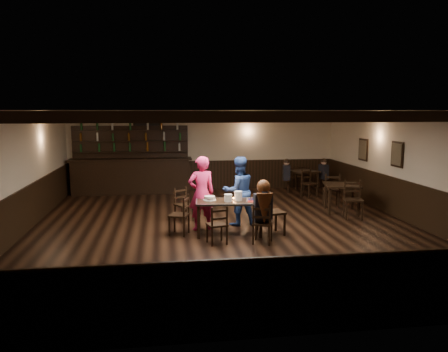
{
  "coord_description": "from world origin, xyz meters",
  "views": [
    {
      "loc": [
        -1.41,
        -9.76,
        2.7
      ],
      "look_at": [
        -0.0,
        0.2,
        1.18
      ],
      "focal_mm": 35.0,
      "sensor_mm": 36.0,
      "label": 1
    }
  ],
  "objects": [
    {
      "name": "ground",
      "position": [
        0.0,
        0.0,
        0.0
      ],
      "size": [
        10.0,
        10.0,
        0.0
      ],
      "primitive_type": "plane",
      "color": "black",
      "rests_on": "ground"
    },
    {
      "name": "room_shell",
      "position": [
        0.01,
        0.04,
        1.75
      ],
      "size": [
        9.02,
        10.02,
        2.71
      ],
      "color": "beige",
      "rests_on": "ground"
    },
    {
      "name": "dining_table",
      "position": [
        0.0,
        -0.56,
        0.66
      ],
      "size": [
        1.5,
        0.85,
        0.75
      ],
      "color": "black",
      "rests_on": "ground"
    },
    {
      "name": "chair_near_left",
      "position": [
        -0.33,
        -1.26,
        0.47
      ],
      "size": [
        0.44,
        0.43,
        0.8
      ],
      "color": "black",
      "rests_on": "ground"
    },
    {
      "name": "chair_near_right",
      "position": [
        0.56,
        -1.35,
        0.48
      ],
      "size": [
        0.5,
        0.49,
        0.83
      ],
      "color": "black",
      "rests_on": "ground"
    },
    {
      "name": "chair_end_left",
      "position": [
        -1.01,
        -0.44,
        0.51
      ],
      "size": [
        0.5,
        0.51,
        0.87
      ],
      "color": "black",
      "rests_on": "ground"
    },
    {
      "name": "chair_end_right",
      "position": [
        0.87,
        -0.71,
        0.58
      ],
      "size": [
        0.54,
        0.56,
        0.99
      ],
      "color": "black",
      "rests_on": "ground"
    },
    {
      "name": "chair_far_pushed",
      "position": [
        -0.95,
        0.8,
        0.48
      ],
      "size": [
        0.52,
        0.51,
        0.82
      ],
      "color": "black",
      "rests_on": "ground"
    },
    {
      "name": "woman_pink",
      "position": [
        -0.56,
        -0.09,
        0.84
      ],
      "size": [
        0.68,
        0.52,
        1.69
      ],
      "primitive_type": "imported",
      "rotation": [
        0.0,
        0.0,
        3.34
      ],
      "color": "#E6276E",
      "rests_on": "ground"
    },
    {
      "name": "man_blue",
      "position": [
        0.35,
        0.23,
        0.82
      ],
      "size": [
        0.9,
        0.77,
        1.63
      ],
      "primitive_type": "imported",
      "rotation": [
        0.0,
        0.0,
        3.35
      ],
      "color": "navy",
      "rests_on": "ground"
    },
    {
      "name": "seated_person",
      "position": [
        0.59,
        -1.3,
        0.86
      ],
      "size": [
        0.36,
        0.54,
        0.89
      ],
      "color": "black",
      "rests_on": "ground"
    },
    {
      "name": "cake",
      "position": [
        -0.41,
        -0.43,
        0.79
      ],
      "size": [
        0.29,
        0.29,
        0.09
      ],
      "color": "white",
      "rests_on": "dining_table"
    },
    {
      "name": "plate_stack_a",
      "position": [
        -0.03,
        -0.64,
        0.83
      ],
      "size": [
        0.17,
        0.17,
        0.16
      ],
      "primitive_type": "cylinder",
      "color": "white",
      "rests_on": "dining_table"
    },
    {
      "name": "plate_stack_b",
      "position": [
        0.21,
        -0.55,
        0.86
      ],
      "size": [
        0.18,
        0.18,
        0.21
      ],
      "primitive_type": "cylinder",
      "color": "white",
      "rests_on": "dining_table"
    },
    {
      "name": "tea_light",
      "position": [
        0.11,
        -0.48,
        0.78
      ],
      "size": [
        0.05,
        0.05,
        0.06
      ],
      "color": "#A5A8AD",
      "rests_on": "dining_table"
    },
    {
      "name": "salt_shaker",
      "position": [
        0.38,
        -0.69,
        0.79
      ],
      "size": [
        0.03,
        0.03,
        0.08
      ],
      "primitive_type": "cylinder",
      "color": "silver",
      "rests_on": "dining_table"
    },
    {
      "name": "pepper_shaker",
      "position": [
        0.47,
        -0.67,
        0.8
      ],
      "size": [
        0.04,
        0.04,
        0.09
      ],
      "primitive_type": "cylinder",
      "color": "#A5A8AD",
      "rests_on": "dining_table"
    },
    {
      "name": "drink_glass",
      "position": [
        0.28,
        -0.43,
        0.81
      ],
      "size": [
        0.07,
        0.07,
        0.11
      ],
      "primitive_type": "cylinder",
      "color": "silver",
      "rests_on": "dining_table"
    },
    {
      "name": "menu_red",
      "position": [
        0.55,
        -0.68,
        0.75
      ],
      "size": [
        0.33,
        0.25,
        0.0
      ],
      "primitive_type": "cube",
      "rotation": [
        0.0,
        0.0,
        -0.1
      ],
      "color": "maroon",
      "rests_on": "dining_table"
    },
    {
      "name": "menu_blue",
      "position": [
        0.6,
        -0.5,
        0.75
      ],
      "size": [
        0.32,
        0.23,
        0.0
      ],
      "primitive_type": "cube",
      "rotation": [
        0.0,
        0.0,
        -0.04
      ],
      "color": "#0F124C",
      "rests_on": "dining_table"
    },
    {
      "name": "bar_counter",
      "position": [
        -2.44,
        4.72,
        0.73
      ],
      "size": [
        3.94,
        0.7,
        2.2
      ],
      "color": "black",
      "rests_on": "ground"
    },
    {
      "name": "back_table_a",
      "position": [
        3.31,
        1.13,
        0.66
      ],
      "size": [
        1.07,
        1.07,
        0.75
      ],
      "color": "black",
      "rests_on": "ground"
    },
    {
      "name": "back_table_b",
      "position": [
        3.12,
        3.84,
        0.65
      ],
      "size": [
        1.07,
        1.07,
        0.75
      ],
      "color": "black",
      "rests_on": "ground"
    },
    {
      "name": "bg_patron_left",
      "position": [
        2.53,
        3.75,
        0.81
      ],
      "size": [
        0.25,
        0.36,
        0.69
      ],
      "color": "black",
      "rests_on": "ground"
    },
    {
      "name": "bg_patron_right",
      "position": [
        3.82,
        3.84,
        0.8
      ],
      "size": [
        0.26,
        0.36,
        0.68
      ],
      "color": "black",
      "rests_on": "ground"
    }
  ]
}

